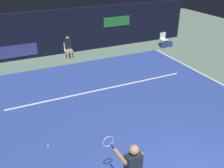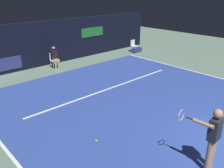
# 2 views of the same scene
# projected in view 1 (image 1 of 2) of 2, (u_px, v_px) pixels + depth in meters

# --- Properties ---
(ground_plane) EXTENTS (32.36, 32.36, 0.00)m
(ground_plane) POSITION_uv_depth(u_px,v_px,m) (122.00, 110.00, 9.88)
(ground_plane) COLOR slate
(court_surface) EXTENTS (10.47, 10.73, 0.01)m
(court_surface) POSITION_uv_depth(u_px,v_px,m) (122.00, 110.00, 9.88)
(court_surface) COLOR #2D479E
(court_surface) RESTS_ON ground
(line_sideline_left) EXTENTS (0.10, 10.73, 0.01)m
(line_sideline_left) POSITION_uv_depth(u_px,v_px,m) (222.00, 84.00, 11.84)
(line_sideline_left) COLOR white
(line_sideline_left) RESTS_ON court_surface
(line_service) EXTENTS (8.17, 0.10, 0.01)m
(line_service) POSITION_uv_depth(u_px,v_px,m) (102.00, 89.00, 11.40)
(line_service) COLOR white
(line_service) RESTS_ON court_surface
(back_wall) EXTENTS (16.50, 0.33, 2.60)m
(back_wall) POSITION_uv_depth(u_px,v_px,m) (66.00, 31.00, 15.26)
(back_wall) COLOR black
(back_wall) RESTS_ON ground
(line_judge_on_chair) EXTENTS (0.47, 0.55, 1.32)m
(line_judge_on_chair) POSITION_uv_depth(u_px,v_px,m) (68.00, 47.00, 14.61)
(line_judge_on_chair) COLOR white
(line_judge_on_chair) RESTS_ON ground
(courtside_chair_near) EXTENTS (0.45, 0.42, 0.88)m
(courtside_chair_near) POSITION_uv_depth(u_px,v_px,m) (164.00, 39.00, 16.71)
(courtside_chair_near) COLOR white
(courtside_chair_near) RESTS_ON ground
(tennis_ball) EXTENTS (0.07, 0.07, 0.07)m
(tennis_ball) POSITION_uv_depth(u_px,v_px,m) (48.00, 146.00, 7.96)
(tennis_ball) COLOR #CCE033
(tennis_ball) RESTS_ON court_surface
(equipment_bag) EXTENTS (0.86, 0.37, 0.32)m
(equipment_bag) POSITION_uv_depth(u_px,v_px,m) (166.00, 44.00, 16.71)
(equipment_bag) COLOR navy
(equipment_bag) RESTS_ON ground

